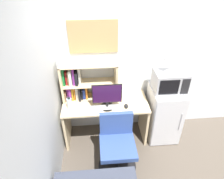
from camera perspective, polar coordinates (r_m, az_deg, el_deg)
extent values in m
cube|color=silver|center=(3.32, 20.90, 8.77)|extent=(6.40, 0.04, 2.60)
cube|color=silver|center=(1.80, -23.91, -16.08)|extent=(0.04, 4.40, 2.60)
cube|color=beige|center=(3.05, -1.93, -3.90)|extent=(1.29, 0.58, 0.03)
cube|color=beige|center=(3.33, -12.82, -9.40)|extent=(0.04, 0.52, 0.71)
cube|color=beige|center=(3.37, 9.04, -8.23)|extent=(0.04, 0.52, 0.71)
cube|color=beige|center=(3.03, -14.02, 1.96)|extent=(0.03, 0.28, 0.59)
cube|color=beige|center=(3.00, 1.14, 2.72)|extent=(0.03, 0.28, 0.59)
cube|color=beige|center=(2.85, -6.85, 7.31)|extent=(0.83, 0.28, 0.01)
cube|color=beige|center=(3.01, -6.44, 1.89)|extent=(0.77, 0.28, 0.01)
cube|color=brown|center=(3.16, -12.99, -1.06)|extent=(0.02, 0.22, 0.17)
cube|color=purple|center=(3.15, -12.40, -0.67)|extent=(0.03, 0.18, 0.21)
cube|color=purple|center=(3.13, -11.78, -0.68)|extent=(0.03, 0.23, 0.22)
cube|color=gold|center=(3.14, -11.18, -0.68)|extent=(0.02, 0.20, 0.20)
cube|color=orange|center=(3.13, -10.65, -0.44)|extent=(0.02, 0.19, 0.23)
cube|color=silver|center=(3.13, -9.98, -0.37)|extent=(0.04, 0.18, 0.23)
cube|color=black|center=(3.11, -9.25, -0.56)|extent=(0.03, 0.23, 0.22)
cube|color=black|center=(3.14, -8.60, -0.75)|extent=(0.02, 0.19, 0.17)
cube|color=navy|center=(3.14, -7.98, -0.70)|extent=(0.04, 0.17, 0.17)
cube|color=orange|center=(3.12, -7.31, -0.22)|extent=(0.03, 0.18, 0.23)
cube|color=#197233|center=(2.99, -13.68, 4.16)|extent=(0.03, 0.20, 0.28)
cube|color=#B21E1E|center=(3.01, -12.91, 3.71)|extent=(0.02, 0.18, 0.21)
cube|color=brown|center=(3.00, -12.37, 3.69)|extent=(0.02, 0.18, 0.21)
cube|color=silver|center=(2.98, -11.78, 3.86)|extent=(0.04, 0.22, 0.24)
cube|color=purple|center=(2.97, -10.96, 4.22)|extent=(0.03, 0.20, 0.27)
cube|color=black|center=(2.98, -10.14, 3.69)|extent=(0.04, 0.22, 0.21)
cube|color=silver|center=(2.98, -9.32, 4.25)|extent=(0.03, 0.18, 0.25)
cylinder|color=black|center=(2.94, -1.37, -4.99)|extent=(0.20, 0.20, 0.02)
cylinder|color=black|center=(2.91, -1.38, -4.21)|extent=(0.04, 0.04, 0.09)
cube|color=black|center=(2.80, -1.44, -1.22)|extent=(0.43, 0.01, 0.30)
cube|color=#33143D|center=(2.80, -1.43, -1.28)|extent=(0.40, 0.02, 0.28)
cube|color=silver|center=(2.92, -1.82, -5.17)|extent=(0.41, 0.12, 0.02)
ellipsoid|color=black|center=(2.94, 4.11, -4.74)|extent=(0.06, 0.10, 0.04)
cylinder|color=silver|center=(2.95, -12.11, -3.92)|extent=(0.07, 0.07, 0.17)
cylinder|color=black|center=(2.89, -12.33, -2.45)|extent=(0.04, 0.04, 0.02)
cube|color=silver|center=(3.36, 14.55, -6.57)|extent=(0.49, 0.52, 0.94)
cube|color=silver|center=(3.17, 15.97, -9.68)|extent=(0.47, 0.01, 0.91)
cylinder|color=#B2B2B7|center=(3.19, 19.07, -8.88)|extent=(0.01, 0.01, 0.33)
cube|color=#ADADB2|center=(3.00, 16.23, 2.49)|extent=(0.46, 0.34, 0.30)
cube|color=black|center=(2.84, 16.11, 0.60)|extent=(0.28, 0.01, 0.23)
cube|color=black|center=(2.93, 20.34, 0.80)|extent=(0.11, 0.01, 0.24)
cylinder|color=silver|center=(2.91, 16.05, 5.07)|extent=(0.11, 0.11, 0.01)
cylinder|color=silver|center=(2.89, 16.20, 5.87)|extent=(0.02, 0.02, 0.08)
cylinder|color=silver|center=(2.82, 16.71, 8.26)|extent=(0.20, 0.03, 0.20)
cylinder|color=black|center=(3.14, 1.49, -21.17)|extent=(0.55, 0.55, 0.04)
cylinder|color=black|center=(2.97, 1.55, -18.86)|extent=(0.04, 0.04, 0.42)
cube|color=#334C8C|center=(2.79, 1.63, -16.01)|extent=(0.48, 0.48, 0.07)
cube|color=#334C8C|center=(2.78, 1.20, -9.66)|extent=(0.45, 0.06, 0.37)
cube|color=tan|center=(2.83, -5.42, 14.83)|extent=(0.68, 0.02, 0.46)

